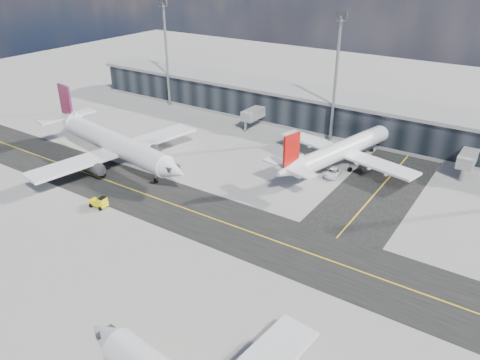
{
  "coord_description": "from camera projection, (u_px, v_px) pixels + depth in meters",
  "views": [
    {
      "loc": [
        39.58,
        -49.48,
        40.65
      ],
      "look_at": [
        -0.36,
        10.25,
        5.0
      ],
      "focal_mm": 35.0,
      "sensor_mm": 36.0,
      "label": 1
    }
  ],
  "objects": [
    {
      "name": "ground",
      "position": [
        206.0,
        232.0,
        74.62
      ],
      "size": [
        300.0,
        300.0,
        0.0
      ],
      "primitive_type": "plane",
      "color": "gray",
      "rests_on": "ground"
    },
    {
      "name": "taxiway_lanes",
      "position": [
        262.0,
        211.0,
        80.66
      ],
      "size": [
        180.0,
        63.0,
        0.03
      ],
      "color": "black",
      "rests_on": "ground"
    },
    {
      "name": "terminal_concourse",
      "position": [
        343.0,
        116.0,
        113.68
      ],
      "size": [
        152.0,
        19.8,
        8.8
      ],
      "color": "black",
      "rests_on": "ground"
    },
    {
      "name": "floodlight_masts",
      "position": [
        336.0,
        75.0,
        103.42
      ],
      "size": [
        102.5,
        0.7,
        28.9
      ],
      "color": "gray",
      "rests_on": "ground"
    },
    {
      "name": "airliner_af",
      "position": [
        113.0,
        143.0,
        97.13
      ],
      "size": [
        44.74,
        38.33,
        13.28
      ],
      "rotation": [
        0.0,
        0.0,
        -1.74
      ],
      "color": "white",
      "rests_on": "ground"
    },
    {
      "name": "airliner_redtail",
      "position": [
        341.0,
        151.0,
        95.3
      ],
      "size": [
        32.03,
        37.26,
        11.14
      ],
      "rotation": [
        0.0,
        0.0,
        -0.24
      ],
      "color": "white",
      "rests_on": "ground"
    },
    {
      "name": "baggage_tug",
      "position": [
        100.0,
        202.0,
        81.23
      ],
      "size": [
        3.49,
        1.97,
        2.12
      ],
      "rotation": [
        0.0,
        0.0,
        -1.5
      ],
      "color": "yellow",
      "rests_on": "ground"
    },
    {
      "name": "service_van",
      "position": [
        333.0,
        173.0,
        92.71
      ],
      "size": [
        3.12,
        5.59,
        1.48
      ],
      "primitive_type": "imported",
      "rotation": [
        0.0,
        0.0,
        0.13
      ],
      "color": "white",
      "rests_on": "ground"
    }
  ]
}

